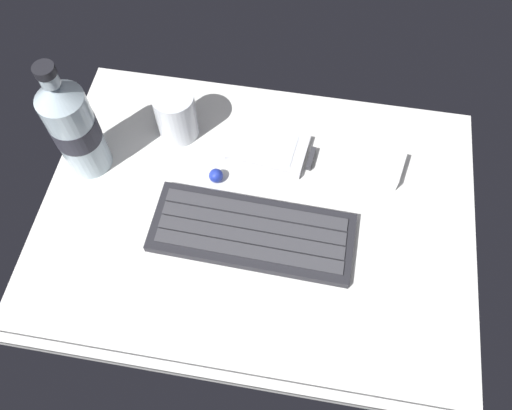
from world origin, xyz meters
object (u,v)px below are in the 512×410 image
Objects in this scene: juice_cup at (177,116)px; keyboard at (251,232)px; trackball_mouse at (216,176)px; handheld_device at (272,149)px; charger_block at (379,165)px; water_bottle at (74,126)px.

keyboard is at bearing -48.38° from juice_cup.
keyboard is at bearing -50.97° from trackball_mouse.
handheld_device is 10.04cm from trackball_mouse.
juice_cup is at bearing 176.33° from charger_block.
charger_block is at bearing 39.13° from keyboard.
juice_cup is at bearing 174.49° from handheld_device.
charger_block is at bearing -1.96° from handheld_device.
juice_cup is (-14.49, 16.31, 3.10)cm from keyboard.
charger_block is (32.01, -2.05, -2.71)cm from juice_cup.
juice_cup reaches higher than handheld_device.
keyboard is 22.03cm from juice_cup.
charger_block is 3.18× the size of trackball_mouse.
handheld_device is 16.65cm from charger_block.
charger_block is at bearing 7.62° from water_bottle.
trackball_mouse is (-7.66, -6.48, 0.37)cm from handheld_device.
handheld_device is at bearing 40.24° from trackball_mouse.
juice_cup is at bearing 134.12° from trackball_mouse.
juice_cup is 0.41× the size of water_bottle.
keyboard is at bearing -140.87° from charger_block.
trackball_mouse is (7.72, -7.96, -2.81)cm from juice_cup.
water_bottle reaches higher than keyboard.
juice_cup is 1.21× the size of charger_block.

